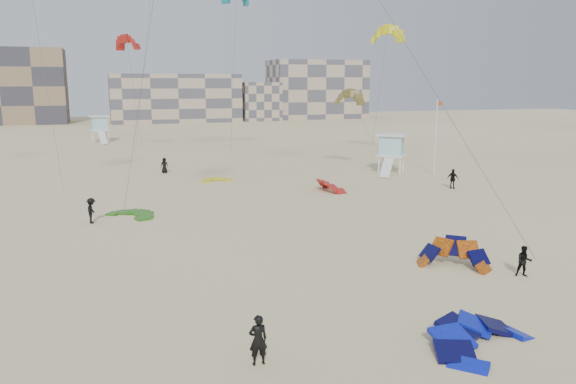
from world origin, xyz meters
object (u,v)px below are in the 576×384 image
object	(u,v)px
lifeguard_tower_near	(392,154)
kite_ground_orange	(453,267)
kitesurfer_main	(258,340)
kite_ground_blue	(481,345)

from	to	relation	value
lifeguard_tower_near	kite_ground_orange	bearing A→B (deg)	-74.75
kite_ground_orange	lifeguard_tower_near	distance (m)	32.49
kitesurfer_main	lifeguard_tower_near	distance (m)	44.76
kite_ground_orange	kitesurfer_main	distance (m)	14.59
kite_ground_blue	kite_ground_orange	size ratio (longest dim) A/B	1.27
kite_ground_blue	kite_ground_orange	distance (m)	9.36
kite_ground_orange	lifeguard_tower_near	size ratio (longest dim) A/B	0.59
kite_ground_orange	lifeguard_tower_near	world-z (taller)	lifeguard_tower_near
kite_ground_blue	lifeguard_tower_near	xyz separation A→B (m)	(16.93, 38.17, 2.11)
kite_ground_blue	kitesurfer_main	size ratio (longest dim) A/B	2.62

